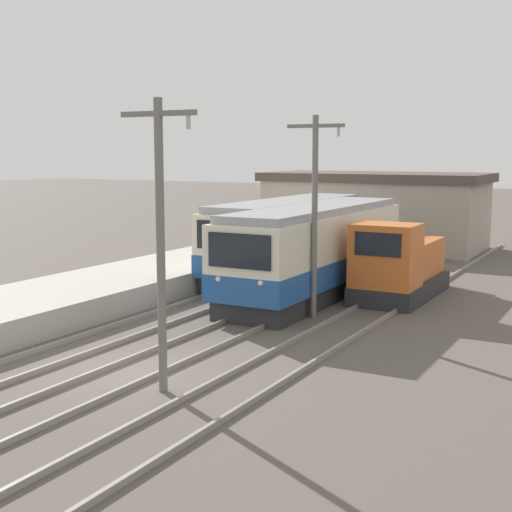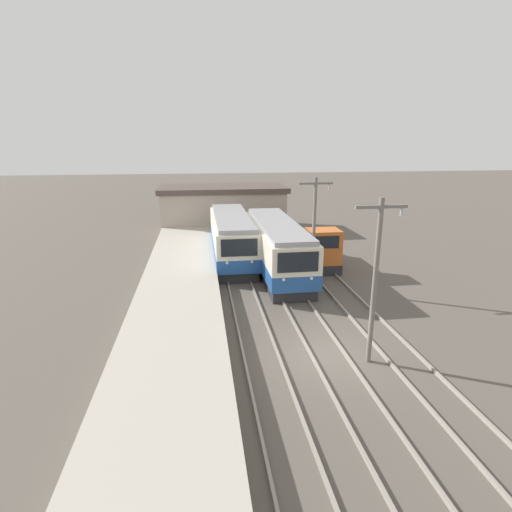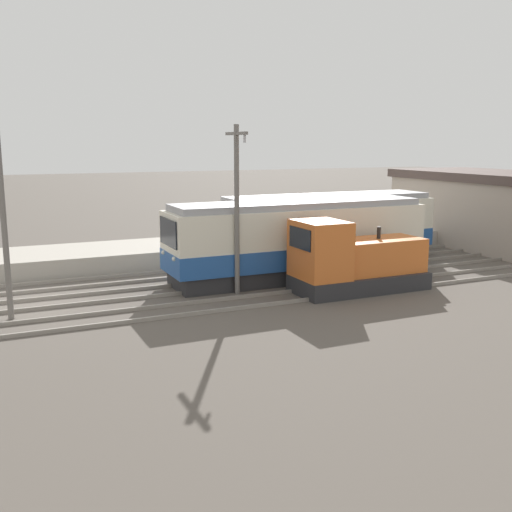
# 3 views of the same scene
# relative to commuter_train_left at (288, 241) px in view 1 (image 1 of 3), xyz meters

# --- Properties ---
(ground_plane) EXTENTS (200.00, 200.00, 0.00)m
(ground_plane) POSITION_rel_commuter_train_left_xyz_m (2.60, -14.58, -1.61)
(ground_plane) COLOR #564F47
(track_left) EXTENTS (1.54, 60.00, 0.14)m
(track_left) POSITION_rel_commuter_train_left_xyz_m (0.00, -14.58, -1.54)
(track_left) COLOR gray
(track_left) RESTS_ON ground
(track_center) EXTENTS (1.54, 60.00, 0.14)m
(track_center) POSITION_rel_commuter_train_left_xyz_m (2.80, -14.58, -1.54)
(track_center) COLOR gray
(track_center) RESTS_ON ground
(track_right) EXTENTS (1.54, 60.00, 0.14)m
(track_right) POSITION_rel_commuter_train_left_xyz_m (5.80, -14.58, -1.54)
(track_right) COLOR gray
(track_right) RESTS_ON ground
(commuter_train_left) EXTENTS (2.84, 11.33, 3.45)m
(commuter_train_left) POSITION_rel_commuter_train_left_xyz_m (0.00, 0.00, 0.00)
(commuter_train_left) COLOR #28282B
(commuter_train_left) RESTS_ON ground
(commuter_train_center) EXTENTS (2.84, 11.97, 3.49)m
(commuter_train_center) POSITION_rel_commuter_train_left_xyz_m (2.80, -3.26, 0.02)
(commuter_train_center) COLOR #28282B
(commuter_train_center) RESTS_ON ground
(shunting_locomotive) EXTENTS (2.40, 5.64, 3.00)m
(shunting_locomotive) POSITION_rel_commuter_train_left_xyz_m (5.80, -2.26, -0.40)
(shunting_locomotive) COLOR #28282B
(shunting_locomotive) RESTS_ON ground
(catenary_mast_near) EXTENTS (2.00, 0.20, 6.72)m
(catenary_mast_near) POSITION_rel_commuter_train_left_xyz_m (4.31, -15.31, 2.07)
(catenary_mast_near) COLOR slate
(catenary_mast_near) RESTS_ON ground
(catenary_mast_mid) EXTENTS (2.00, 0.20, 6.72)m
(catenary_mast_mid) POSITION_rel_commuter_train_left_xyz_m (4.31, -6.80, 2.07)
(catenary_mast_mid) COLOR slate
(catenary_mast_mid) RESTS_ON ground
(station_building) EXTENTS (12.60, 6.30, 4.35)m
(station_building) POSITION_rel_commuter_train_left_xyz_m (0.05, 11.42, 0.59)
(station_building) COLOR #AD9E8E
(station_building) RESTS_ON ground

